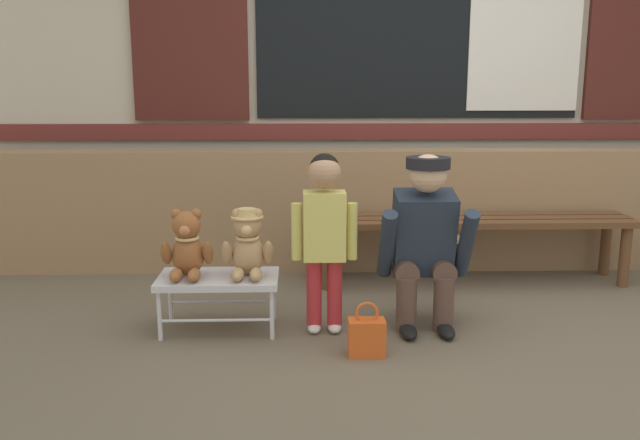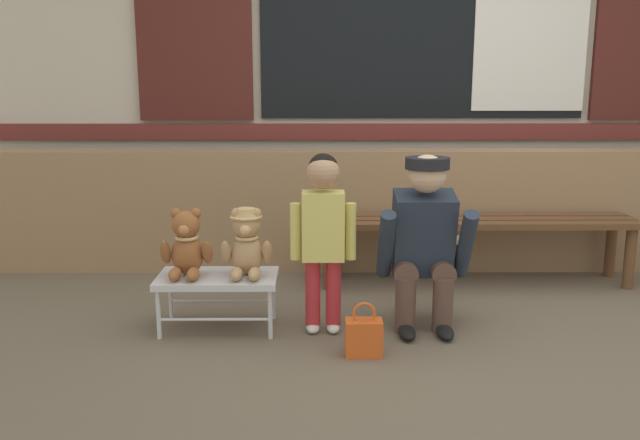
% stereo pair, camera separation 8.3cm
% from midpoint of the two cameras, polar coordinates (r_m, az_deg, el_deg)
% --- Properties ---
extents(ground_plane, '(60.00, 60.00, 0.00)m').
position_cam_midpoint_polar(ground_plane, '(3.57, 13.49, -10.23)').
color(ground_plane, brown).
extents(brick_low_wall, '(6.95, 0.25, 0.85)m').
position_cam_midpoint_polar(brick_low_wall, '(4.80, 9.69, 0.85)').
color(brick_low_wall, '#997551').
rests_on(brick_low_wall, ground).
extents(shop_facade, '(7.09, 0.26, 3.30)m').
position_cam_midpoint_polar(shop_facade, '(5.23, 9.20, 15.39)').
color(shop_facade, beige).
rests_on(shop_facade, ground).
extents(wooden_bench_long, '(2.10, 0.40, 0.44)m').
position_cam_midpoint_polar(wooden_bench_long, '(4.51, 13.70, -0.68)').
color(wooden_bench_long, brown).
rests_on(wooden_bench_long, ground).
extents(small_display_bench, '(0.64, 0.36, 0.30)m').
position_cam_midpoint_polar(small_display_bench, '(3.63, -8.09, -5.21)').
color(small_display_bench, silver).
rests_on(small_display_bench, ground).
extents(teddy_bear_plain, '(0.28, 0.26, 0.36)m').
position_cam_midpoint_polar(teddy_bear_plain, '(3.60, -10.71, -2.17)').
color(teddy_bear_plain, '#93562D').
rests_on(teddy_bear_plain, small_display_bench).
extents(teddy_bear_with_hat, '(0.28, 0.27, 0.36)m').
position_cam_midpoint_polar(teddy_bear_with_hat, '(3.56, -5.63, -2.04)').
color(teddy_bear_with_hat, tan).
rests_on(teddy_bear_with_hat, small_display_bench).
extents(child_standing, '(0.35, 0.18, 0.96)m').
position_cam_midpoint_polar(child_standing, '(3.47, 0.96, -0.30)').
color(child_standing, '#B7282D').
rests_on(child_standing, ground).
extents(adult_crouching, '(0.50, 0.49, 0.95)m').
position_cam_midpoint_polar(adult_crouching, '(3.61, 9.65, -1.80)').
color(adult_crouching, brown).
rests_on(adult_crouching, ground).
extents(handbag_on_ground, '(0.18, 0.11, 0.27)m').
position_cam_midpoint_polar(handbag_on_ground, '(3.31, 4.50, -9.91)').
color(handbag_on_ground, '#DB561E').
rests_on(handbag_on_ground, ground).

